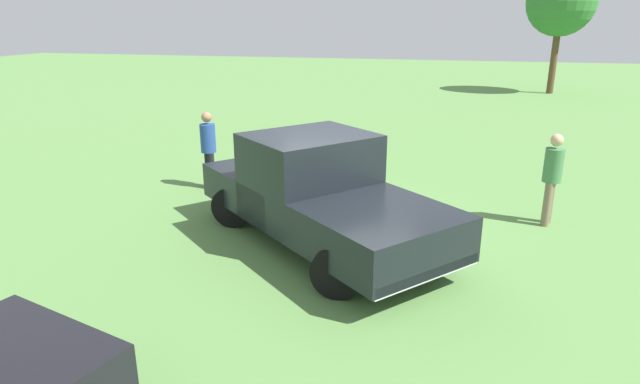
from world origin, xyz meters
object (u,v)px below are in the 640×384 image
object	(u,v)px
person_bystander	(552,175)
pickup_truck	(316,189)
tree_back_left	(561,2)
person_visitor	(208,146)

from	to	relation	value
person_bystander	pickup_truck	bearing A→B (deg)	-135.35
pickup_truck	tree_back_left	distance (m)	21.60
tree_back_left	person_bystander	bearing A→B (deg)	81.72
pickup_truck	person_visitor	size ratio (longest dim) A/B	2.96
person_bystander	tree_back_left	size ratio (longest dim) A/B	0.28
person_bystander	person_visitor	xyz separation A→B (m)	(6.76, -0.51, 0.01)
person_visitor	tree_back_left	bearing A→B (deg)	17.13
pickup_truck	tree_back_left	bearing A→B (deg)	113.23
person_visitor	tree_back_left	xyz separation A→B (m)	(-9.46, -18.04, 3.25)
pickup_truck	tree_back_left	size ratio (longest dim) A/B	0.85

